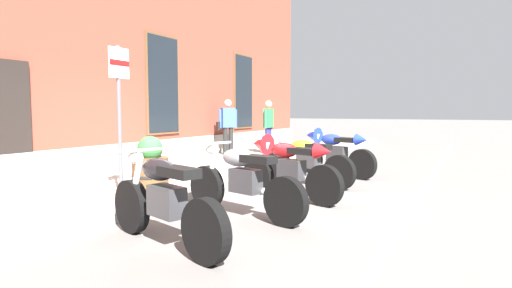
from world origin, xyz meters
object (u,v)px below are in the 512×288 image
motorcycle_yellow_naked (306,160)px  barrel_planter (151,169)px  pedestrian_blue_top (228,124)px  pedestrian_striped_shirt (268,124)px  parking_sign (119,100)px  motorcycle_blue_sport (332,150)px  motorcycle_red_sport (285,164)px  motorcycle_grey_naked (242,181)px  motorcycle_black_naked (163,200)px

motorcycle_yellow_naked → barrel_planter: (-2.49, 1.67, 0.04)m
pedestrian_blue_top → pedestrian_striped_shirt: pedestrian_blue_top is taller
pedestrian_blue_top → parking_sign: bearing=-162.7°
pedestrian_striped_shirt → barrel_planter: bearing=-170.9°
barrel_planter → parking_sign: bearing=170.7°
motorcycle_blue_sport → barrel_planter: motorcycle_blue_sport is taller
pedestrian_striped_shirt → barrel_planter: pedestrian_striped_shirt is taller
motorcycle_red_sport → motorcycle_blue_sport: 2.70m
parking_sign → barrel_planter: 1.20m
motorcycle_yellow_naked → parking_sign: parking_sign is taller
motorcycle_grey_naked → pedestrian_striped_shirt: size_ratio=1.27×
motorcycle_yellow_naked → pedestrian_blue_top: 4.70m
motorcycle_blue_sport → pedestrian_striped_shirt: size_ratio=1.20×
pedestrian_blue_top → parking_sign: (-5.97, -1.86, 0.54)m
pedestrian_striped_shirt → motorcycle_black_naked: bearing=-161.4°
pedestrian_striped_shirt → barrel_planter: 6.37m
motorcycle_blue_sport → pedestrian_blue_top: bearing=66.7°
motorcycle_red_sport → pedestrian_striped_shirt: pedestrian_striped_shirt is taller
motorcycle_black_naked → motorcycle_grey_naked: bearing=-4.3°
motorcycle_blue_sport → pedestrian_striped_shirt: bearing=48.7°
motorcycle_yellow_naked → pedestrian_striped_shirt: bearing=35.2°
pedestrian_blue_top → motorcycle_yellow_naked: bearing=-129.2°
motorcycle_black_naked → motorcycle_blue_sport: 5.46m
motorcycle_blue_sport → pedestrian_blue_top: size_ratio=1.18×
pedestrian_blue_top → barrel_planter: bearing=-160.3°
motorcycle_blue_sport → parking_sign: 4.85m
motorcycle_yellow_naked → motorcycle_blue_sport: 1.35m
motorcycle_red_sport → pedestrian_blue_top: (4.30, 3.79, 0.48)m
motorcycle_blue_sport → pedestrian_striped_shirt: pedestrian_striped_shirt is taller
pedestrian_blue_top → motorcycle_blue_sport: bearing=-113.3°
motorcycle_red_sport → barrel_planter: size_ratio=2.16×
motorcycle_black_naked → pedestrian_striped_shirt: bearing=18.6°
pedestrian_striped_shirt → parking_sign: bearing=-172.3°
motorcycle_grey_naked → barrel_planter: bearing=84.8°
motorcycle_red_sport → pedestrian_blue_top: 5.75m
motorcycle_black_naked → pedestrian_striped_shirt: size_ratio=1.22×
parking_sign → pedestrian_striped_shirt: bearing=7.7°
motorcycle_black_naked → motorcycle_yellow_naked: 4.11m
parking_sign → motorcycle_yellow_naked: bearing=-30.1°
pedestrian_blue_top → motorcycle_red_sport: bearing=-138.7°
motorcycle_red_sport → pedestrian_blue_top: bearing=41.3°
motorcycle_blue_sport → parking_sign: bearing=156.9°
parking_sign → motorcycle_red_sport: bearing=-49.2°
motorcycle_red_sport → motorcycle_yellow_naked: 1.38m
motorcycle_red_sport → pedestrian_blue_top: pedestrian_blue_top is taller
motorcycle_blue_sport → parking_sign: (-4.36, 1.86, 1.02)m
motorcycle_red_sport → motorcycle_blue_sport: size_ratio=1.01×
motorcycle_black_naked → motorcycle_red_sport: bearing=-3.8°
motorcycle_grey_naked → motorcycle_blue_sport: motorcycle_blue_sport is taller
motorcycle_yellow_naked → motorcycle_blue_sport: motorcycle_blue_sport is taller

